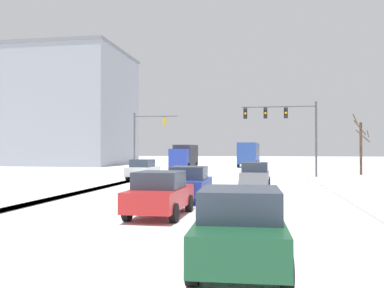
% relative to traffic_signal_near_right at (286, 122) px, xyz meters
% --- Properties ---
extents(wheel_track_left_lane, '(0.94, 36.78, 0.01)m').
position_rel_traffic_signal_near_right_xyz_m(wheel_track_left_lane, '(-12.08, -14.68, -4.80)').
color(wheel_track_left_lane, '#424247').
rests_on(wheel_track_left_lane, ground).
extents(wheel_track_right_lane, '(0.97, 36.78, 0.01)m').
position_rel_traffic_signal_near_right_xyz_m(wheel_track_right_lane, '(-11.97, -14.68, -4.80)').
color(wheel_track_right_lane, '#424247').
rests_on(wheel_track_right_lane, ground).
extents(traffic_signal_near_right, '(6.35, 0.41, 6.50)m').
position_rel_traffic_signal_near_right_xyz_m(traffic_signal_near_right, '(0.00, 0.00, 0.00)').
color(traffic_signal_near_right, '#47474C').
rests_on(traffic_signal_near_right, ground).
extents(traffic_signal_far_left, '(4.94, 0.51, 6.50)m').
position_rel_traffic_signal_near_right_xyz_m(traffic_signal_far_left, '(-14.71, 8.11, -0.44)').
color(traffic_signal_far_left, '#47474C').
rests_on(traffic_signal_far_left, ground).
extents(car_white_lead, '(1.96, 4.16, 1.62)m').
position_rel_traffic_signal_near_right_xyz_m(car_white_lead, '(-11.47, -3.96, -3.98)').
color(car_white_lead, silver).
rests_on(car_white_lead, ground).
extents(car_grey_second, '(1.92, 4.14, 1.62)m').
position_rel_traffic_signal_near_right_xyz_m(car_grey_second, '(-2.38, -9.91, -3.98)').
color(car_grey_second, slate).
rests_on(car_grey_second, ground).
extents(car_blue_third, '(1.88, 4.12, 1.62)m').
position_rel_traffic_signal_near_right_xyz_m(car_blue_third, '(-5.29, -17.15, -3.98)').
color(car_blue_third, '#233899').
rests_on(car_blue_third, ground).
extents(car_red_fourth, '(1.89, 4.13, 1.62)m').
position_rel_traffic_signal_near_right_xyz_m(car_red_fourth, '(-5.52, -21.82, -3.98)').
color(car_red_fourth, red).
rests_on(car_red_fourth, ground).
extents(car_dark_green_fifth, '(1.95, 4.16, 1.62)m').
position_rel_traffic_signal_near_right_xyz_m(car_dark_green_fifth, '(-2.29, -27.96, -3.98)').
color(car_dark_green_fifth, '#194C2D').
rests_on(car_dark_green_fifth, ground).
extents(bus_oncoming, '(2.95, 11.08, 3.38)m').
position_rel_traffic_signal_near_right_xyz_m(bus_oncoming, '(-3.98, 24.59, -2.81)').
color(bus_oncoming, '#284793').
rests_on(bus_oncoming, ground).
extents(box_truck_delivery, '(2.45, 7.45, 3.02)m').
position_rel_traffic_signal_near_right_xyz_m(box_truck_delivery, '(-11.65, 14.73, -3.17)').
color(box_truck_delivery, '#233899').
rests_on(box_truck_delivery, ground).
extents(bare_tree_sidewalk_far, '(1.57, 1.25, 5.89)m').
position_rel_traffic_signal_near_right_xyz_m(bare_tree_sidewalk_far, '(7.27, 5.50, -1.97)').
color(bare_tree_sidewalk_far, '#4C3828').
rests_on(bare_tree_sidewalk_far, ground).
extents(office_building_far_left_block, '(29.38, 17.94, 18.17)m').
position_rel_traffic_signal_near_right_xyz_m(office_building_far_left_block, '(-38.46, 26.57, 4.29)').
color(office_building_far_left_block, '#9399A3').
rests_on(office_building_far_left_block, ground).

